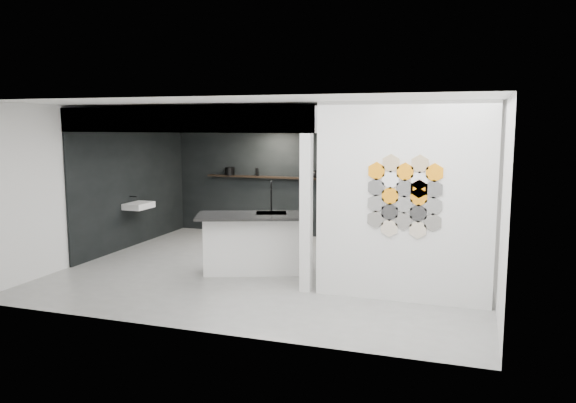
% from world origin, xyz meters
% --- Properties ---
extents(floor, '(7.00, 6.00, 0.01)m').
position_xyz_m(floor, '(0.00, 0.00, -0.01)').
color(floor, gray).
extents(partition_panel, '(2.45, 0.15, 2.80)m').
position_xyz_m(partition_panel, '(2.23, -1.00, 1.40)').
color(partition_panel, silver).
rests_on(partition_panel, floor).
extents(bay_clad_back, '(4.40, 0.04, 2.35)m').
position_xyz_m(bay_clad_back, '(-1.30, 2.97, 1.18)').
color(bay_clad_back, black).
rests_on(bay_clad_back, floor).
extents(bay_clad_left, '(0.04, 4.00, 2.35)m').
position_xyz_m(bay_clad_left, '(-3.47, 1.00, 1.18)').
color(bay_clad_left, black).
rests_on(bay_clad_left, floor).
extents(bulkhead, '(4.40, 4.00, 0.40)m').
position_xyz_m(bulkhead, '(-1.30, 1.00, 2.55)').
color(bulkhead, silver).
rests_on(bulkhead, corner_column).
extents(corner_column, '(0.16, 0.16, 2.35)m').
position_xyz_m(corner_column, '(0.82, -1.00, 1.18)').
color(corner_column, silver).
rests_on(corner_column, floor).
extents(fascia_beam, '(4.40, 0.16, 0.40)m').
position_xyz_m(fascia_beam, '(-1.30, -0.92, 2.55)').
color(fascia_beam, silver).
rests_on(fascia_beam, corner_column).
extents(wall_basin, '(0.40, 0.60, 0.12)m').
position_xyz_m(wall_basin, '(-3.24, 0.80, 0.85)').
color(wall_basin, silver).
rests_on(wall_basin, bay_clad_left).
extents(display_shelf, '(3.00, 0.15, 0.04)m').
position_xyz_m(display_shelf, '(-1.20, 2.87, 1.30)').
color(display_shelf, black).
rests_on(display_shelf, bay_clad_back).
extents(kitchen_island, '(2.07, 1.44, 1.53)m').
position_xyz_m(kitchen_island, '(-0.30, -0.25, 0.52)').
color(kitchen_island, silver).
rests_on(kitchen_island, floor).
extents(stockpot, '(0.25, 0.25, 0.18)m').
position_xyz_m(stockpot, '(-2.17, 2.87, 1.41)').
color(stockpot, black).
rests_on(stockpot, display_shelf).
extents(kettle, '(0.25, 0.25, 0.17)m').
position_xyz_m(kettle, '(-0.13, 2.87, 1.40)').
color(kettle, black).
rests_on(kettle, display_shelf).
extents(glass_bowl, '(0.17, 0.17, 0.10)m').
position_xyz_m(glass_bowl, '(0.15, 2.87, 1.37)').
color(glass_bowl, gray).
rests_on(glass_bowl, display_shelf).
extents(glass_vase, '(0.09, 0.09, 0.13)m').
position_xyz_m(glass_vase, '(0.15, 2.87, 1.38)').
color(glass_vase, gray).
rests_on(glass_vase, display_shelf).
extents(bottle_dark, '(0.08, 0.08, 0.18)m').
position_xyz_m(bottle_dark, '(-1.50, 2.87, 1.41)').
color(bottle_dark, black).
rests_on(bottle_dark, display_shelf).
extents(utensil_cup, '(0.08, 0.08, 0.10)m').
position_xyz_m(utensil_cup, '(-2.17, 2.87, 1.37)').
color(utensil_cup, black).
rests_on(utensil_cup, display_shelf).
extents(hex_tile_cluster, '(1.04, 0.02, 1.16)m').
position_xyz_m(hex_tile_cluster, '(2.26, -1.09, 1.50)').
color(hex_tile_cluster, '#66635E').
rests_on(hex_tile_cluster, partition_panel).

